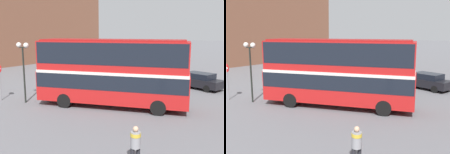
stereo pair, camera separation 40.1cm
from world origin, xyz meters
TOP-DOWN VIEW (x-y plane):
  - ground_plane at (0.00, 0.00)m, footprint 240.00×240.00m
  - building_row_left at (-26.82, 11.32)m, footprint 8.94×32.67m
  - double_decker_bus at (0.99, 0.10)m, footprint 10.48×5.99m
  - pedestrian_foreground at (6.58, -5.98)m, footprint 0.57×0.57m
  - parked_car_kerb_near at (3.93, 9.41)m, footprint 4.74×2.78m
  - parked_car_kerb_far at (-4.20, 15.29)m, footprint 4.57×2.39m
  - street_lamp_twin_globe at (-4.72, -2.87)m, footprint 1.20×0.36m

SIDE VIEW (x-z plane):
  - ground_plane at x=0.00m, z-range 0.00..0.00m
  - parked_car_kerb_near at x=3.93m, z-range 0.01..1.46m
  - parked_car_kerb_far at x=-4.20m, z-range 0.01..1.60m
  - pedestrian_foreground at x=6.58m, z-range 0.19..1.86m
  - double_decker_bus at x=0.99m, z-range 0.33..4.97m
  - street_lamp_twin_globe at x=-4.72m, z-range 1.19..5.58m
  - building_row_left at x=-26.82m, z-range 0.01..15.13m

